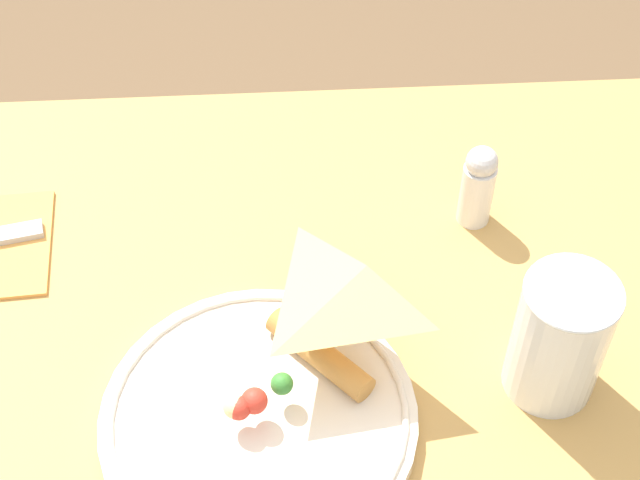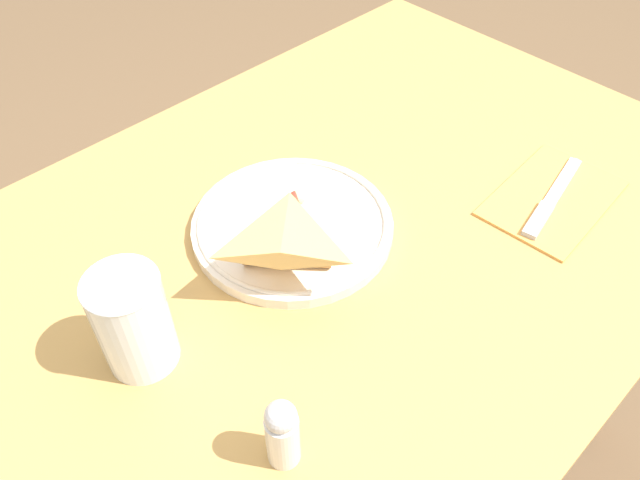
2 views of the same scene
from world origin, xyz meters
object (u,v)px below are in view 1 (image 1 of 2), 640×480
at_px(dining_table, 199,455).
at_px(salt_shaker, 478,185).
at_px(plate_pizza, 263,413).
at_px(milk_glass, 559,341).

relative_size(dining_table, salt_shaker, 11.91).
xyz_separation_m(dining_table, plate_pizza, (-0.07, 0.04, 0.13)).
relative_size(dining_table, plate_pizza, 4.19).
distance_m(milk_glass, salt_shaker, 0.20).
bearing_deg(dining_table, milk_glass, 178.39).
bearing_deg(salt_shaker, milk_glass, 99.87).
xyz_separation_m(plate_pizza, milk_glass, (-0.25, -0.03, 0.05)).
relative_size(milk_glass, salt_shaker, 1.35).
distance_m(dining_table, milk_glass, 0.36).
height_order(plate_pizza, milk_glass, milk_glass).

